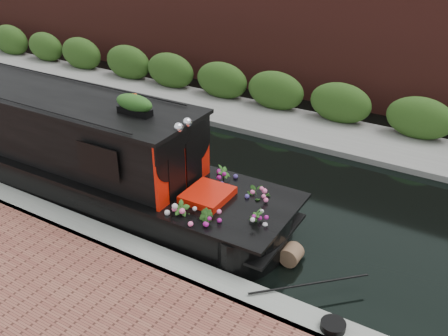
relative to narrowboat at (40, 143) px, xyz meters
The scene contains 8 objects.
ground 3.87m from the narrowboat, 29.58° to the left, with size 80.00×80.00×0.00m, color black.
near_bank_coping 3.69m from the narrowboat, 23.77° to the right, with size 40.00×0.60×0.50m, color gray.
far_bank_path 6.94m from the narrowboat, 61.61° to the left, with size 40.00×2.40×0.34m, color gray.
far_hedge 7.74m from the narrowboat, 64.80° to the left, with size 40.00×1.10×2.80m, color #2C4E1A.
far_brick_wall 9.67m from the narrowboat, 70.13° to the left, with size 40.00×1.00×8.00m, color #58241E.
narrowboat is the anchor object (origin of this frame).
rope_fender 6.90m from the narrowboat, ahead, with size 0.39×0.39×0.36m, color brown.
coiled_mooring_rope 8.38m from the narrowboat, ahead, with size 0.40×0.40×0.12m, color black.
Camera 1 is at (6.46, -9.10, 6.17)m, focal length 40.00 mm.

